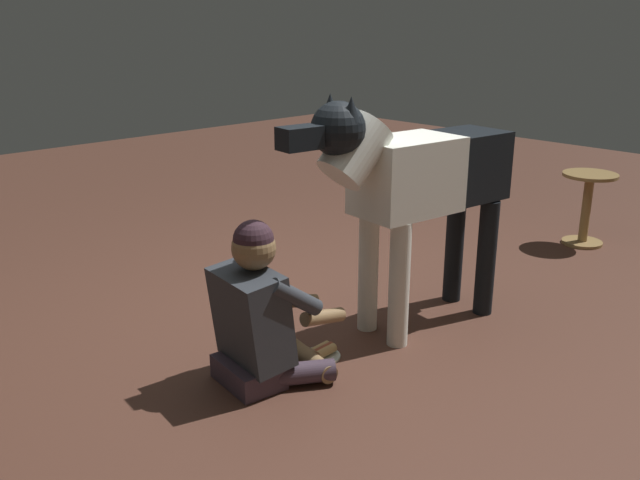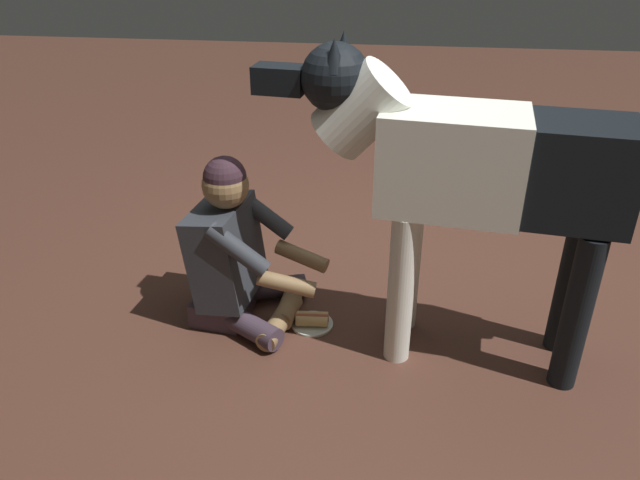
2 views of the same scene
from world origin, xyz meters
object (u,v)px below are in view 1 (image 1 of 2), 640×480
person_sitting_on_floor (261,316)px  round_side_table (587,202)px  large_dog (416,181)px  hot_dog_on_plate (321,352)px

person_sitting_on_floor → round_side_table: 3.15m
large_dog → round_side_table: 2.22m
round_side_table → hot_dog_on_plate: bearing=-1.4°
large_dog → hot_dog_on_plate: 1.05m
person_sitting_on_floor → large_dog: (-1.00, 0.12, 0.53)m
person_sitting_on_floor → large_dog: size_ratio=0.50×
round_side_table → person_sitting_on_floor: bearing=-2.0°
person_sitting_on_floor → large_dog: large_dog is taller
large_dog → hot_dog_on_plate: large_dog is taller
hot_dog_on_plate → round_side_table: size_ratio=0.36×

